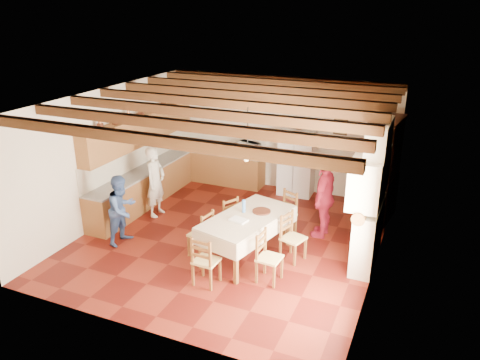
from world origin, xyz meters
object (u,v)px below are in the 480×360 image
object	(u,v)px
hutch	(382,172)
microwave	(247,149)
chair_right_near	(270,257)
chair_end_far	(285,213)
chair_left_near	(201,233)
dining_table	(247,220)
chair_end_near	(206,260)
person_woman_red	(324,197)
person_woman_blue	(122,209)
chair_left_far	(226,217)
chair_right_far	(293,238)
refrigerator	(297,161)
person_man	(156,182)

from	to	relation	value
hutch	microwave	xyz separation A→B (m)	(-3.58, 0.79, -0.13)
hutch	chair_right_near	bearing A→B (deg)	-105.55
chair_end_far	chair_left_near	bearing A→B (deg)	-103.72
chair_end_far	microwave	distance (m)	2.95
dining_table	chair_end_near	world-z (taller)	chair_end_near
dining_table	chair_end_far	world-z (taller)	chair_end_far
dining_table	microwave	bearing A→B (deg)	112.37
hutch	chair_end_far	xyz separation A→B (m)	(-1.77, -1.47, -0.72)
dining_table	person_woman_red	size ratio (longest dim) A/B	1.23
hutch	chair_end_far	world-z (taller)	hutch
person_woman_red	chair_left_near	bearing A→B (deg)	-45.25
person_woman_blue	microwave	world-z (taller)	person_woman_blue
chair_left_far	chair_right_near	size ratio (longest dim) A/B	1.00
dining_table	chair_end_near	xyz separation A→B (m)	(-0.30, -1.17, -0.31)
chair_right_near	chair_end_far	xyz separation A→B (m)	(-0.33, 1.87, 0.00)
chair_end_near	chair_right_near	bearing A→B (deg)	-149.24
chair_right_far	microwave	size ratio (longest dim) A/B	1.58
person_woman_blue	chair_right_near	bearing A→B (deg)	-87.04
chair_right_near	chair_right_far	distance (m)	0.90
chair_left_far	microwave	xyz separation A→B (m)	(-0.72, 2.93, 0.59)
hutch	person_woman_blue	bearing A→B (deg)	-138.61
refrigerator	chair_left_far	size ratio (longest dim) A/B	1.82
chair_right_far	chair_end_near	xyz separation A→B (m)	(-1.17, -1.41, 0.00)
hutch	chair_end_near	size ratio (longest dim) A/B	2.49
chair_left_far	chair_right_far	size ratio (longest dim) A/B	1.00
chair_end_near	refrigerator	bearing A→B (deg)	-89.63
hutch	chair_right_near	world-z (taller)	hutch
person_woman_blue	chair_left_far	bearing A→B (deg)	-55.14
chair_left_far	microwave	size ratio (longest dim) A/B	1.58
chair_right_far	person_woman_blue	size ratio (longest dim) A/B	0.65
dining_table	microwave	world-z (taller)	microwave
refrigerator	chair_end_near	size ratio (longest dim) A/B	1.82
chair_end_near	person_woman_blue	distance (m)	2.42
chair_left_far	chair_end_far	world-z (taller)	same
chair_left_far	chair_right_far	xyz separation A→B (m)	(1.59, -0.33, 0.00)
person_man	microwave	world-z (taller)	person_man
dining_table	person_man	size ratio (longest dim) A/B	1.32
person_woman_blue	hutch	bearing A→B (deg)	-50.00
chair_left_near	chair_right_far	bearing A→B (deg)	116.07
hutch	chair_left_near	xyz separation A→B (m)	(-3.00, -3.00, -0.72)
chair_right_far	dining_table	bearing A→B (deg)	123.54
dining_table	chair_end_far	bearing A→B (deg)	73.39
person_woman_blue	person_man	bearing A→B (deg)	10.48
chair_end_far	microwave	world-z (taller)	microwave
chair_right_near	person_man	xyz separation A→B (m)	(-3.40, 1.61, 0.35)
hutch	chair_right_near	xyz separation A→B (m)	(-1.44, -3.35, -0.72)
dining_table	person_woman_blue	bearing A→B (deg)	-170.11
chair_end_near	person_woman_red	size ratio (longest dim) A/B	0.54
refrigerator	chair_right_far	size ratio (longest dim) A/B	1.82
refrigerator	dining_table	world-z (taller)	refrigerator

